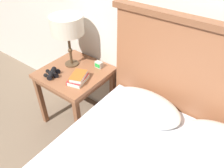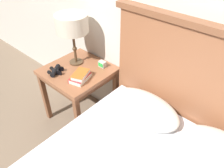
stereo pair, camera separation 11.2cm
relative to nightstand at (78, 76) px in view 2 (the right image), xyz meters
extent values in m
cube|color=beige|center=(0.71, 0.33, 0.77)|extent=(8.00, 0.06, 2.60)
cube|color=brown|center=(0.00, 0.00, 0.06)|extent=(0.58, 0.58, 0.04)
cube|color=brown|center=(0.00, 0.00, 0.02)|extent=(0.55, 0.55, 0.05)
cube|color=brown|center=(-0.26, -0.25, -0.24)|extent=(0.04, 0.04, 0.58)
cube|color=brown|center=(0.26, -0.25, -0.24)|extent=(0.04, 0.04, 0.58)
cube|color=brown|center=(-0.26, 0.26, -0.24)|extent=(0.04, 0.04, 0.58)
cube|color=brown|center=(0.26, 0.26, -0.24)|extent=(0.04, 0.04, 0.58)
cube|color=white|center=(1.06, -0.09, -0.03)|extent=(1.35, 0.28, 0.01)
cube|color=brown|center=(1.06, 0.26, 0.07)|extent=(1.47, 0.06, 1.21)
cube|color=brown|center=(1.06, 0.26, 0.70)|extent=(1.55, 0.10, 0.04)
ellipsoid|color=silver|center=(0.74, 0.02, 0.04)|extent=(0.60, 0.36, 0.15)
cylinder|color=#4C3823|center=(-0.10, 0.07, 0.09)|extent=(0.13, 0.13, 0.01)
cylinder|color=#4C3823|center=(-0.10, 0.07, 0.25)|extent=(0.02, 0.02, 0.31)
sphere|color=#4C3823|center=(-0.10, 0.07, 0.23)|extent=(0.04, 0.04, 0.04)
cylinder|color=beige|center=(-0.10, 0.07, 0.48)|extent=(0.29, 0.29, 0.16)
cube|color=silver|center=(0.14, -0.09, 0.10)|extent=(0.17, 0.21, 0.04)
cube|color=#B2282D|center=(0.14, -0.09, 0.12)|extent=(0.17, 0.21, 0.00)
cube|color=#B2282D|center=(0.08, -0.11, 0.10)|extent=(0.05, 0.18, 0.04)
cube|color=silver|center=(0.14, -0.09, 0.14)|extent=(0.16, 0.20, 0.03)
cube|color=orange|center=(0.14, -0.09, 0.15)|extent=(0.16, 0.20, 0.00)
cube|color=orange|center=(0.10, -0.11, 0.14)|extent=(0.07, 0.16, 0.03)
cylinder|color=black|center=(-0.09, -0.20, 0.10)|extent=(0.09, 0.10, 0.04)
cylinder|color=black|center=(-0.05, -0.17, 0.10)|extent=(0.05, 0.04, 0.05)
cylinder|color=black|center=(-0.13, -0.22, 0.10)|extent=(0.04, 0.03, 0.04)
cylinder|color=black|center=(-0.13, -0.14, 0.10)|extent=(0.09, 0.10, 0.04)
cylinder|color=black|center=(-0.09, -0.12, 0.10)|extent=(0.05, 0.04, 0.05)
cylinder|color=black|center=(-0.17, -0.17, 0.10)|extent=(0.04, 0.03, 0.04)
cube|color=black|center=(-0.11, -0.17, 0.11)|extent=(0.07, 0.06, 0.01)
cylinder|color=black|center=(-0.11, -0.17, 0.12)|extent=(0.02, 0.02, 0.02)
cube|color=#B7B2A8|center=(0.15, 0.19, 0.11)|extent=(0.07, 0.04, 0.06)
cube|color=green|center=(0.15, 0.16, 0.11)|extent=(0.06, 0.00, 0.04)
camera|label=1|loc=(1.28, -1.13, 1.23)|focal=35.00mm
camera|label=2|loc=(1.37, -1.06, 1.23)|focal=35.00mm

